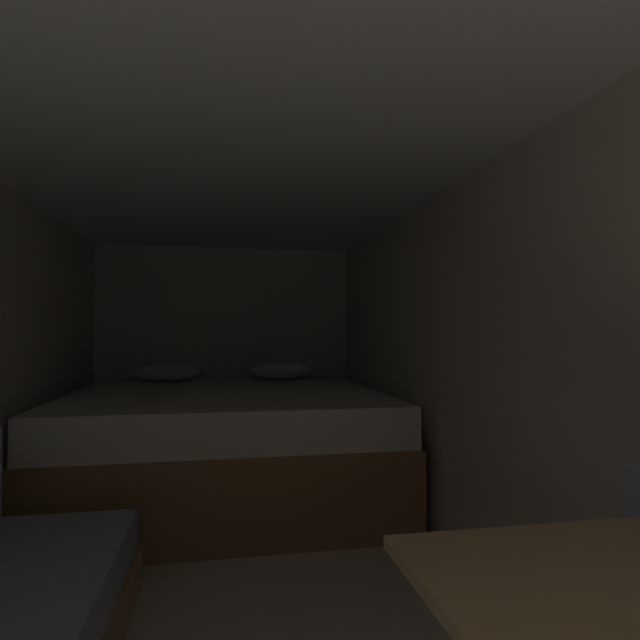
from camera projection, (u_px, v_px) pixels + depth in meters
ground_plane at (231, 607)px, 2.25m from camera, size 7.25×7.25×0.00m
wall_back at (226, 353)px, 4.88m from camera, size 2.40×0.05×1.96m
wall_right at (482, 374)px, 2.49m from camera, size 0.05×5.25×1.96m
ceiling_slab at (233, 148)px, 2.30m from camera, size 2.40×5.25×0.05m
bed at (227, 442)px, 3.78m from camera, size 2.18×2.09×0.92m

